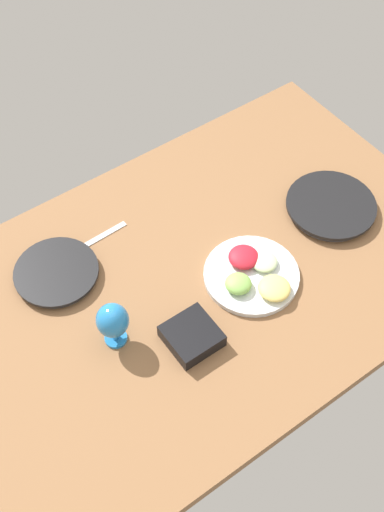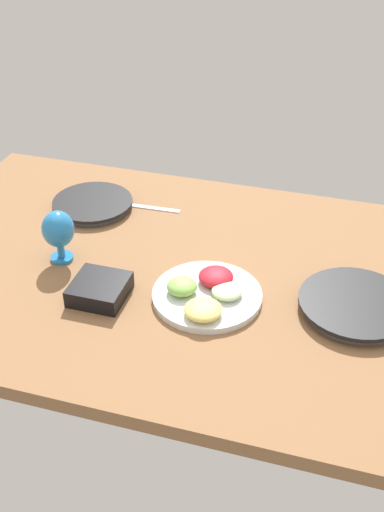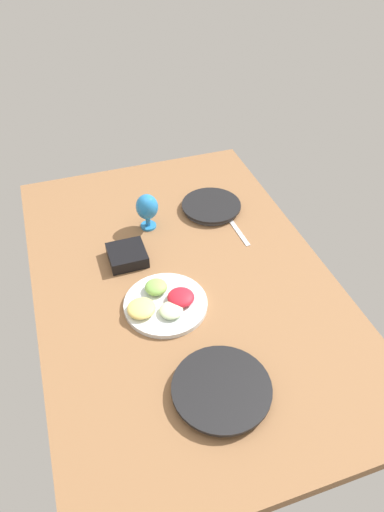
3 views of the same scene
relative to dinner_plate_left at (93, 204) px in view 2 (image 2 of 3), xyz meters
The scene contains 7 objects.
ground_plane 42.99cm from the dinner_plate_left, 34.12° to the right, with size 160.00×104.00×4.00cm, color #8C603D.
dinner_plate_left is the anchor object (origin of this frame).
dinner_plate_right 87.88cm from the dinner_plate_left, 18.45° to the right, with size 28.65×28.65×3.08cm.
fruit_platter 57.70cm from the dinner_plate_left, 36.24° to the right, with size 28.30×28.30×5.33cm.
hurricane_glass_blue 29.55cm from the dinner_plate_left, 83.87° to the right, with size 8.87×8.87×15.23cm.
square_bowl_black 45.32cm from the dinner_plate_left, 63.99° to the right, with size 13.68×13.68×4.67cm.
fork_by_left_plate 18.74cm from the dinner_plate_left, 15.85° to the left, with size 18.00×1.80×0.60cm, color silver.
Camera 2 is at (44.00, -134.77, 103.58)cm, focal length 45.16 mm.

